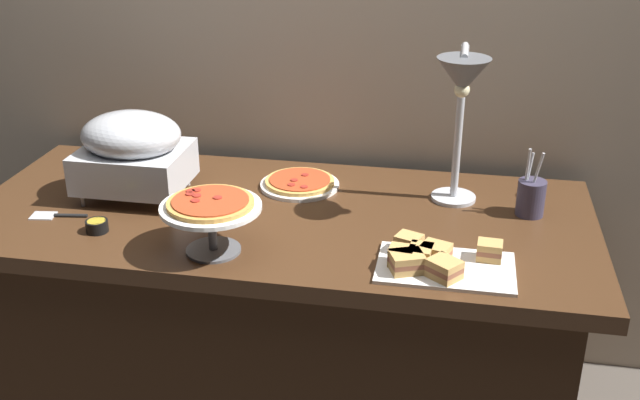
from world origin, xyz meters
TOP-DOWN VIEW (x-y plane):
  - back_wall at (0.00, 0.50)m, footprint 4.40×0.04m
  - buffet_table at (0.00, 0.00)m, footprint 1.90×0.84m
  - chafing_dish at (-0.47, 0.04)m, footprint 0.33×0.27m
  - heat_lamp at (0.52, 0.07)m, footprint 0.15×0.30m
  - pizza_plate_front at (0.02, 0.20)m, footprint 0.26×0.26m
  - pizza_plate_center at (-0.12, -0.28)m, footprint 0.27×0.27m
  - sandwich_platter at (0.48, -0.27)m, footprint 0.36×0.22m
  - sauce_cup_near at (-0.48, -0.23)m, footprint 0.06×0.06m
  - sauce_cup_far at (0.78, 0.26)m, footprint 0.06×0.06m
  - utensil_holder at (0.75, 0.12)m, footprint 0.08×0.08m
  - serving_spatula at (-0.65, -0.16)m, footprint 0.17×0.07m

SIDE VIEW (x-z plane):
  - buffet_table at x=0.00m, z-range 0.01..0.77m
  - serving_spatula at x=-0.65m, z-range 0.76..0.77m
  - pizza_plate_front at x=0.02m, z-range 0.76..0.79m
  - sauce_cup_near at x=-0.48m, z-range 0.76..0.80m
  - sauce_cup_far at x=0.78m, z-range 0.76..0.80m
  - sandwich_platter at x=0.48m, z-range 0.75..0.81m
  - utensil_holder at x=0.75m, z-range 0.71..0.92m
  - pizza_plate_center at x=-0.12m, z-range 0.81..0.96m
  - chafing_dish at x=-0.47m, z-range 0.78..1.05m
  - heat_lamp at x=0.52m, z-range 0.90..1.40m
  - back_wall at x=0.00m, z-range 0.00..2.40m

